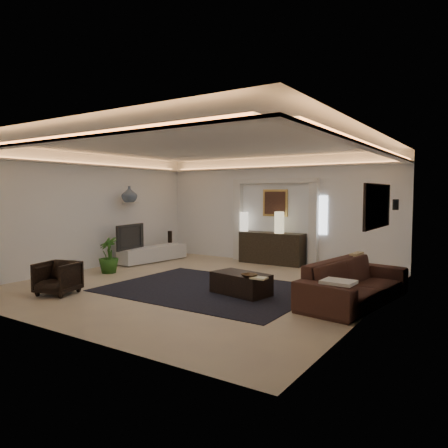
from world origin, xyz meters
The scene contains 33 objects.
floor centered at (0.00, 0.00, 0.00)m, with size 7.00×7.00×0.00m, color #C6B086.
ceiling centered at (0.00, 0.00, 2.90)m, with size 7.00×7.00×0.00m, color white.
wall_back centered at (0.00, 3.50, 1.45)m, with size 7.00×7.00×0.00m, color white.
wall_front centered at (0.00, -3.50, 1.45)m, with size 7.00×7.00×0.00m, color white.
wall_left centered at (-3.50, 0.00, 1.45)m, with size 7.00×7.00×0.00m, color white.
wall_right centered at (3.50, 0.00, 1.45)m, with size 7.00×7.00×0.00m, color white.
cove_soffit centered at (0.00, 0.00, 2.62)m, with size 7.00×7.00×0.04m, color silver.
daylight_slit centered at (1.35, 3.48, 1.35)m, with size 0.25×0.03×1.00m, color white.
area_rug centered at (0.40, -0.20, 0.01)m, with size 4.00×3.00×0.01m, color black.
pilaster_left centered at (-1.15, 3.40, 1.10)m, with size 0.22×0.20×2.20m, color silver.
pilaster_right centered at (1.15, 3.40, 1.10)m, with size 0.22×0.20×2.20m, color silver.
alcove_header centered at (0.00, 3.40, 2.25)m, with size 2.52×0.20×0.12m, color silver.
painting_frame centered at (0.00, 3.47, 1.65)m, with size 0.74×0.04×0.74m, color tan.
painting_canvas centered at (0.00, 3.44, 1.65)m, with size 0.62×0.02×0.62m, color #4C2D1E.
art_panel_frame centered at (3.47, 0.30, 1.70)m, with size 0.04×1.64×0.74m, color black.
art_panel_gold centered at (3.44, 0.30, 1.70)m, with size 0.02×1.50×0.62m, color tan.
wall_sconce centered at (3.38, 2.20, 1.68)m, with size 0.12×0.12×0.22m, color black.
wall_niche centered at (-3.44, 1.40, 1.65)m, with size 0.10×0.55×0.04m, color silver.
console centered at (0.03, 3.25, 0.40)m, with size 1.79×0.56×0.90m, color black.
lamp_left centered at (-0.86, 3.25, 1.09)m, with size 0.24×0.24×0.53m, color white.
lamp_right centered at (0.27, 3.19, 1.09)m, with size 0.26×0.26×0.58m, color beige.
media_ledge centered at (-2.93, 1.72, 0.23)m, with size 0.53×2.12×0.40m, color silver.
tv centered at (-3.15, 0.95, 0.78)m, with size 0.15×1.16×0.67m, color black.
figurine centered at (-3.15, 2.71, 0.64)m, with size 0.13×0.13×0.35m, color black.
ginger_jar centered at (-3.15, 1.07, 1.89)m, with size 0.42×0.42×0.44m, color slate.
plant centered at (-2.65, -0.13, 0.43)m, with size 0.48×0.48×0.86m, color #285619.
sofa centered at (3.12, 0.30, 0.37)m, with size 1.00×2.55×0.74m, color black.
throw_blanket centered at (3.15, -0.68, 0.55)m, with size 0.48×0.40×0.05m, color silver.
throw_pillow centered at (2.90, 1.16, 0.55)m, with size 0.13×0.43×0.43m, color tan.
coffee_table centered at (1.14, -0.25, 0.20)m, with size 1.10×0.60×0.41m, color black.
bowl centered at (1.49, -0.55, 0.44)m, with size 0.28×0.28×0.07m, color #3E2D1A.
magazine centered at (1.69, -0.55, 0.42)m, with size 0.28×0.20×0.03m, color #F3E9BB.
armchair centered at (-1.77, -2.14, 0.31)m, with size 0.67×0.69×0.62m, color black.
Camera 1 is at (5.19, -6.99, 1.91)m, focal length 33.78 mm.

